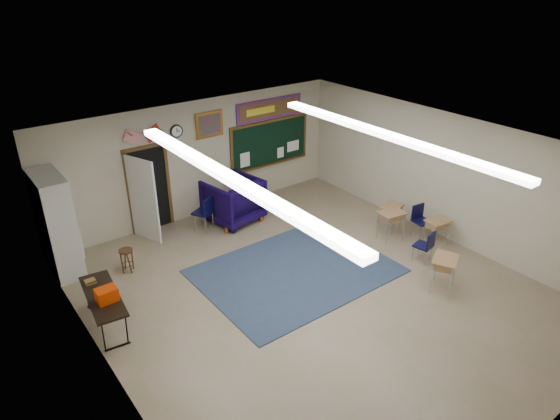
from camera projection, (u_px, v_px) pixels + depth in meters
floor at (312, 292)px, 10.05m from camera, size 9.00×9.00×0.00m
back_wall at (199, 159)px, 12.60m from camera, size 8.00×0.04×3.00m
front_wall at (552, 364)px, 6.17m from camera, size 8.00×0.04×3.00m
left_wall at (105, 305)px, 7.22m from camera, size 0.04×9.00×3.00m
right_wall at (446, 177)px, 11.54m from camera, size 0.04×9.00×3.00m
ceiling at (317, 151)px, 8.72m from camera, size 8.00×9.00×0.04m
area_rug at (295, 271)px, 10.73m from camera, size 4.00×3.00×0.02m
fluorescent_strips at (317, 154)px, 8.74m from camera, size 3.86×6.00×0.10m
doorway at (147, 192)px, 11.88m from camera, size 1.10×0.89×2.16m
chalkboard at (270, 144)px, 13.78m from camera, size 2.55×0.14×1.30m
bulletin_board at (270, 109)px, 13.34m from camera, size 2.10×0.05×0.55m
framed_art_print at (209, 125)px, 12.39m from camera, size 0.75×0.05×0.65m
wall_clock at (176, 131)px, 11.90m from camera, size 0.32×0.05×0.32m
wall_flags at (143, 133)px, 11.37m from camera, size 1.16×0.06×0.70m
storage_cabinet at (57, 225)px, 10.31m from camera, size 0.59×1.25×2.20m
wingback_armchair at (233, 200)px, 12.62m from camera, size 1.40×1.43×1.14m
student_chair_reading at (203, 213)px, 12.23m from camera, size 0.60×0.60×0.89m
student_chair_desk_a at (423, 246)px, 10.92m from camera, size 0.46×0.46×0.77m
student_chair_desk_b at (422, 222)px, 11.91m from camera, size 0.44×0.44×0.80m
student_desk_front_left at (391, 224)px, 11.82m from camera, size 0.66×0.54×0.72m
student_desk_front_right at (391, 216)px, 12.24m from camera, size 0.64×0.54×0.67m
student_desk_back_left at (443, 272)px, 9.97m from camera, size 0.75×0.68×0.73m
student_desk_back_right at (437, 231)px, 11.58m from camera, size 0.60×0.49×0.65m
folding_table at (105, 309)px, 8.98m from camera, size 0.71×1.64×0.91m
wooden_stool at (127, 260)px, 10.61m from camera, size 0.30×0.30×0.53m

